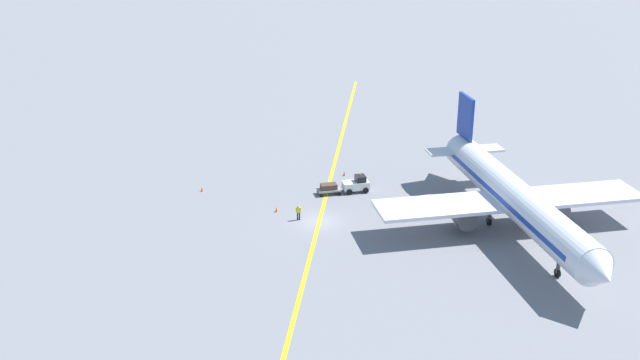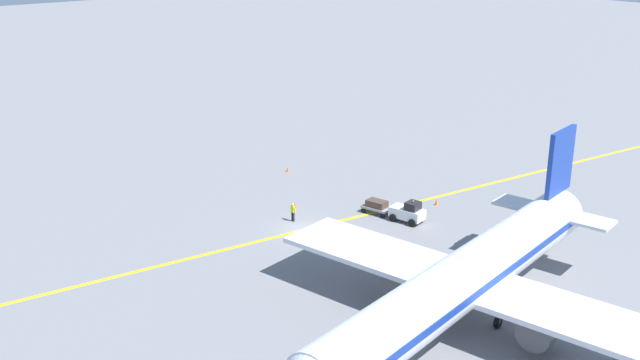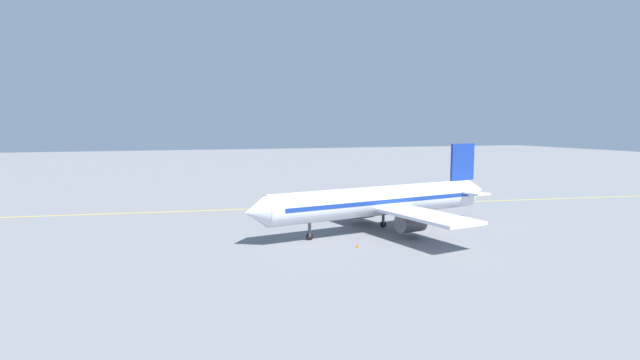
% 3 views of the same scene
% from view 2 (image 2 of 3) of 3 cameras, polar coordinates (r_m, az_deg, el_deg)
% --- Properties ---
extents(ground_plane, '(400.00, 400.00, 0.00)m').
position_cam_2_polar(ground_plane, '(64.41, -1.26, -3.83)').
color(ground_plane, slate).
extents(apron_yellow_centreline, '(13.61, 119.31, 0.01)m').
position_cam_2_polar(apron_yellow_centreline, '(64.40, -1.26, -3.83)').
color(apron_yellow_centreline, yellow).
rests_on(apron_yellow_centreline, ground).
extents(airplane_at_gate, '(28.48, 35.34, 10.60)m').
position_cam_2_polar(airplane_at_gate, '(48.79, 11.18, -7.31)').
color(airplane_at_gate, silver).
rests_on(airplane_at_gate, ground).
extents(baggage_tug_white, '(3.26, 2.31, 2.11)m').
position_cam_2_polar(baggage_tug_white, '(66.26, 6.73, -2.45)').
color(baggage_tug_white, white).
rests_on(baggage_tug_white, ground).
extents(baggage_cart_trailing, '(2.85, 1.96, 1.24)m').
position_cam_2_polar(baggage_cart_trailing, '(67.92, 4.35, -1.94)').
color(baggage_cart_trailing, gray).
rests_on(baggage_cart_trailing, ground).
extents(ground_crew_worker, '(0.58, 0.24, 1.68)m').
position_cam_2_polar(ground_crew_worker, '(65.96, -2.08, -2.42)').
color(ground_crew_worker, '#23232D').
rests_on(ground_crew_worker, ground).
extents(traffic_cone_near_nose, '(0.32, 0.32, 0.55)m').
position_cam_2_polar(traffic_cone_near_nose, '(70.73, 8.86, -1.67)').
color(traffic_cone_near_nose, orange).
rests_on(traffic_cone_near_nose, ground).
extents(traffic_cone_mid_apron, '(0.32, 0.32, 0.55)m').
position_cam_2_polar(traffic_cone_mid_apron, '(79.18, -2.48, 0.83)').
color(traffic_cone_mid_apron, orange).
rests_on(traffic_cone_mid_apron, ground).
extents(traffic_cone_far_edge, '(0.32, 0.32, 0.55)m').
position_cam_2_polar(traffic_cone_far_edge, '(69.18, -1.93, -1.93)').
color(traffic_cone_far_edge, orange).
rests_on(traffic_cone_far_edge, ground).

